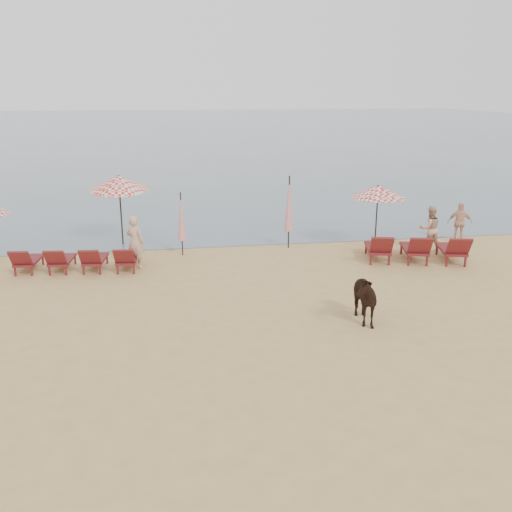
{
  "coord_description": "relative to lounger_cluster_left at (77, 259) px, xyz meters",
  "views": [
    {
      "loc": [
        -2.42,
        -9.83,
        5.52
      ],
      "look_at": [
        0.0,
        5.0,
        1.1
      ],
      "focal_mm": 40.0,
      "sensor_mm": 36.0,
      "label": 1
    }
  ],
  "objects": [
    {
      "name": "ground",
      "position": [
        5.2,
        -7.89,
        -0.41
      ],
      "size": [
        120.0,
        120.0,
        0.0
      ],
      "primitive_type": "plane",
      "color": "tan",
      "rests_on": "ground"
    },
    {
      "name": "sea",
      "position": [
        5.2,
        72.11,
        -0.41
      ],
      "size": [
        160.0,
        140.0,
        0.06
      ],
      "primitive_type": "cube",
      "color": "#51606B",
      "rests_on": "ground"
    },
    {
      "name": "lounger_cluster_left",
      "position": [
        0.0,
        0.0,
        0.0
      ],
      "size": [
        3.84,
        1.94,
        0.59
      ],
      "rotation": [
        0.0,
        0.0,
        -0.1
      ],
      "color": "maroon",
      "rests_on": "ground"
    },
    {
      "name": "lounger_cluster_right",
      "position": [
        10.89,
        -0.74,
        0.07
      ],
      "size": [
        3.48,
        2.52,
        0.69
      ],
      "rotation": [
        0.0,
        0.0,
        -0.23
      ],
      "color": "maroon",
      "rests_on": "ground"
    },
    {
      "name": "umbrella_open_left_b",
      "position": [
        1.21,
        3.01,
        1.9
      ],
      "size": [
        2.09,
        2.13,
        2.66
      ],
      "rotation": [
        0.0,
        0.0,
        0.07
      ],
      "color": "black",
      "rests_on": "ground"
    },
    {
      "name": "umbrella_open_right",
      "position": [
        10.11,
        0.91,
        1.69
      ],
      "size": [
        1.91,
        1.91,
        2.33
      ],
      "rotation": [
        0.0,
        0.0,
        0.17
      ],
      "color": "black",
      "rests_on": "ground"
    },
    {
      "name": "umbrella_closed_left",
      "position": [
        3.32,
        1.32,
        0.94
      ],
      "size": [
        0.27,
        0.27,
        2.2
      ],
      "rotation": [
        0.0,
        0.0,
        0.03
      ],
      "color": "black",
      "rests_on": "ground"
    },
    {
      "name": "umbrella_closed_right",
      "position": [
        7.13,
        1.66,
        1.2
      ],
      "size": [
        0.32,
        0.32,
        2.61
      ],
      "rotation": [
        0.0,
        0.0,
        0.36
      ],
      "color": "black",
      "rests_on": "ground"
    },
    {
      "name": "cow",
      "position": [
        7.39,
        -5.25,
        0.24
      ],
      "size": [
        0.71,
        1.54,
        1.29
      ],
      "primitive_type": "imported",
      "rotation": [
        0.0,
        0.0,
        -0.01
      ],
      "color": "black",
      "rests_on": "ground"
    },
    {
      "name": "beachgoer_left",
      "position": [
        1.8,
        0.13,
        0.44
      ],
      "size": [
        0.74,
        0.67,
        1.7
      ],
      "primitive_type": "imported",
      "rotation": [
        0.0,
        0.0,
        2.6
      ],
      "color": "tan",
      "rests_on": "ground"
    },
    {
      "name": "beachgoer_right_a",
      "position": [
        11.95,
        0.51,
        0.39
      ],
      "size": [
        0.79,
        0.62,
        1.6
      ],
      "primitive_type": "imported",
      "rotation": [
        0.0,
        0.0,
        3.12
      ],
      "color": "tan",
      "rests_on": "ground"
    },
    {
      "name": "beachgoer_right_b",
      "position": [
        13.56,
        1.38,
        0.34
      ],
      "size": [
        0.95,
        0.71,
        1.51
      ],
      "primitive_type": "imported",
      "rotation": [
        0.0,
        0.0,
        2.7
      ],
      "color": "#DBA689",
      "rests_on": "ground"
    }
  ]
}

